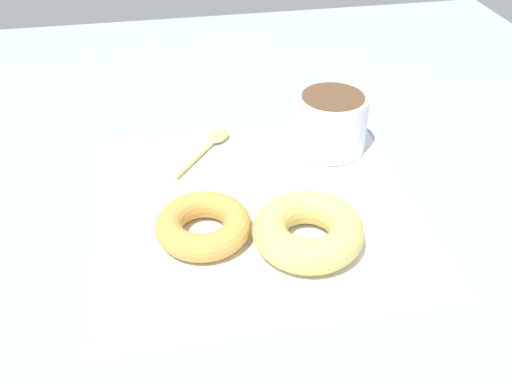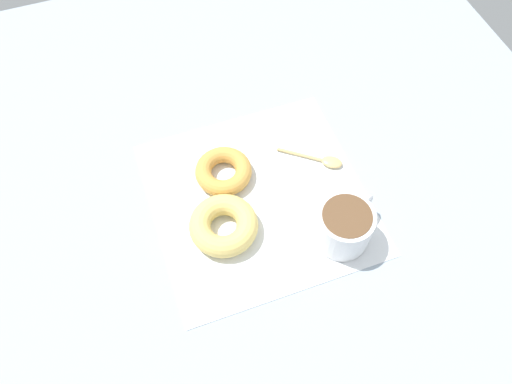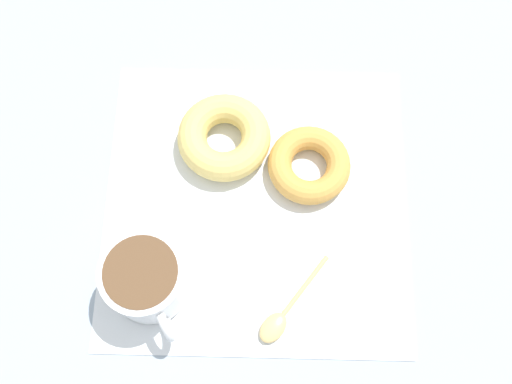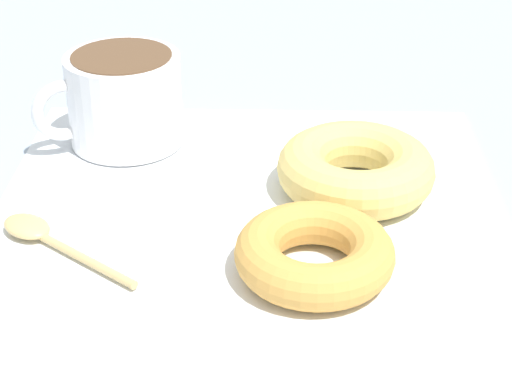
{
  "view_description": "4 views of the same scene",
  "coord_description": "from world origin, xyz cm",
  "px_view_note": "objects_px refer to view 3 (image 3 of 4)",
  "views": [
    {
      "loc": [
        6.24,
        47.86,
        38.15
      ],
      "look_at": [
        -2.68,
        0.45,
        2.3
      ],
      "focal_mm": 40.0,
      "sensor_mm": 36.0,
      "label": 1
    },
    {
      "loc": [
        -42.09,
        14.54,
        71.78
      ],
      "look_at": [
        -2.68,
        0.45,
        2.3
      ],
      "focal_mm": 35.0,
      "sensor_mm": 36.0,
      "label": 2
    },
    {
      "loc": [
        -2.21,
        -20.59,
        62.67
      ],
      "look_at": [
        -2.68,
        0.45,
        2.3
      ],
      "focal_mm": 40.0,
      "sensor_mm": 36.0,
      "label": 3
    },
    {
      "loc": [
        45.37,
        1.83,
        30.45
      ],
      "look_at": [
        -2.68,
        0.45,
        2.3
      ],
      "focal_mm": 60.0,
      "sensor_mm": 36.0,
      "label": 4
    }
  ],
  "objects_px": {
    "donut_far": "(224,137)",
    "donut_near_cup": "(309,165)",
    "spoon": "(281,317)",
    "coffee_cup": "(147,279)"
  },
  "relations": [
    {
      "from": "coffee_cup",
      "to": "donut_near_cup",
      "type": "relative_size",
      "value": 1.13
    },
    {
      "from": "donut_near_cup",
      "to": "spoon",
      "type": "height_order",
      "value": "donut_near_cup"
    },
    {
      "from": "donut_far",
      "to": "spoon",
      "type": "xyz_separation_m",
      "value": [
        0.07,
        -0.2,
        -0.01
      ]
    },
    {
      "from": "spoon",
      "to": "coffee_cup",
      "type": "bearing_deg",
      "value": 167.46
    },
    {
      "from": "coffee_cup",
      "to": "spoon",
      "type": "height_order",
      "value": "coffee_cup"
    },
    {
      "from": "donut_far",
      "to": "donut_near_cup",
      "type": "bearing_deg",
      "value": -17.53
    },
    {
      "from": "donut_near_cup",
      "to": "spoon",
      "type": "bearing_deg",
      "value": -100.04
    },
    {
      "from": "spoon",
      "to": "donut_near_cup",
      "type": "bearing_deg",
      "value": 79.96
    },
    {
      "from": "coffee_cup",
      "to": "donut_near_cup",
      "type": "bearing_deg",
      "value": 39.4
    },
    {
      "from": "donut_near_cup",
      "to": "coffee_cup",
      "type": "bearing_deg",
      "value": -140.6
    }
  ]
}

